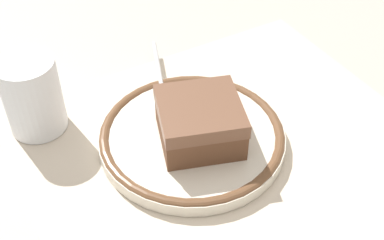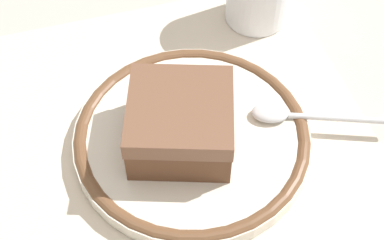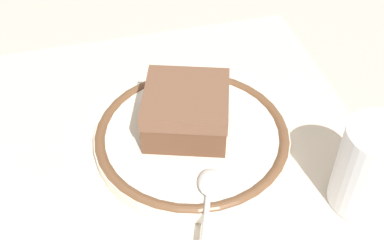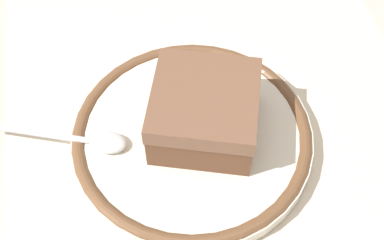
{
  "view_description": "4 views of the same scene",
  "coord_description": "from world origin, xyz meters",
  "px_view_note": "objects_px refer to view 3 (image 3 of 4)",
  "views": [
    {
      "loc": [
        0.23,
        0.33,
        0.42
      ],
      "look_at": [
        0.03,
        -0.03,
        0.04
      ],
      "focal_mm": 48.11,
      "sensor_mm": 36.0,
      "label": 1
    },
    {
      "loc": [
        -0.25,
        0.06,
        0.42
      ],
      "look_at": [
        0.03,
        -0.03,
        0.04
      ],
      "focal_mm": 52.67,
      "sensor_mm": 36.0,
      "label": 2
    },
    {
      "loc": [
        -0.06,
        -0.39,
        0.4
      ],
      "look_at": [
        0.03,
        -0.03,
        0.04
      ],
      "focal_mm": 46.7,
      "sensor_mm": 36.0,
      "label": 3
    },
    {
      "loc": [
        0.28,
        -0.08,
        0.4
      ],
      "look_at": [
        0.03,
        -0.03,
        0.04
      ],
      "focal_mm": 49.08,
      "sensor_mm": 36.0,
      "label": 4
    }
  ],
  "objects_px": {
    "cake_slice": "(186,110)",
    "spoon": "(208,198)",
    "cup": "(370,172)",
    "plate": "(192,137)"
  },
  "relations": [
    {
      "from": "cake_slice",
      "to": "spoon",
      "type": "xyz_separation_m",
      "value": [
        -0.0,
        -0.1,
        -0.02
      ]
    },
    {
      "from": "cake_slice",
      "to": "cup",
      "type": "distance_m",
      "value": 0.19
    },
    {
      "from": "spoon",
      "to": "cup",
      "type": "relative_size",
      "value": 1.37
    },
    {
      "from": "plate",
      "to": "cake_slice",
      "type": "bearing_deg",
      "value": 106.4
    },
    {
      "from": "spoon",
      "to": "cake_slice",
      "type": "bearing_deg",
      "value": 87.28
    },
    {
      "from": "cake_slice",
      "to": "spoon",
      "type": "distance_m",
      "value": 0.1
    },
    {
      "from": "cake_slice",
      "to": "spoon",
      "type": "bearing_deg",
      "value": -92.72
    },
    {
      "from": "cup",
      "to": "spoon",
      "type": "bearing_deg",
      "value": 171.01
    },
    {
      "from": "plate",
      "to": "cup",
      "type": "distance_m",
      "value": 0.18
    },
    {
      "from": "spoon",
      "to": "plate",
      "type": "bearing_deg",
      "value": 84.88
    }
  ]
}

